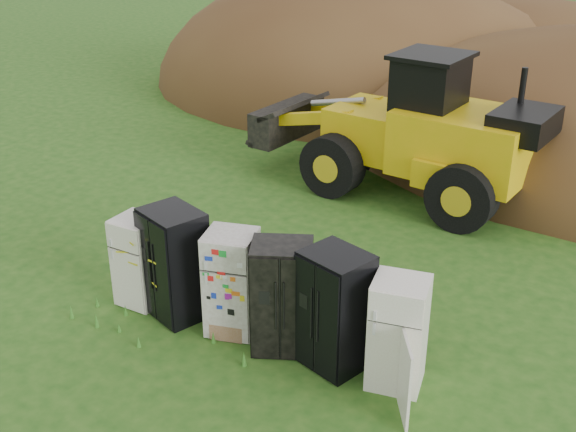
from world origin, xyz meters
name	(u,v)px	position (x,y,z in m)	size (l,w,h in m)	color
ground	(259,337)	(0.00, 0.00, 0.00)	(120.00, 120.00, 0.00)	#204E14
fridge_leftmost	(139,261)	(-2.45, -0.03, 0.83)	(0.73, 0.70, 1.66)	white
fridge_black_side	(175,264)	(-1.65, -0.04, 0.99)	(1.03, 0.81, 1.98)	black
fridge_sticker	(232,283)	(-0.52, 0.01, 0.91)	(0.81, 0.75, 1.82)	silver
fridge_dark_mid	(282,297)	(0.45, -0.02, 0.93)	(0.96, 0.78, 1.87)	black
fridge_black_right	(335,310)	(1.38, -0.02, 0.97)	(0.97, 0.81, 1.94)	black
fridge_open_door	(398,333)	(2.42, -0.01, 0.88)	(0.80, 0.74, 1.77)	white
wheel_loader	(393,122)	(-0.53, 7.10, 1.74)	(7.19, 2.91, 3.48)	gold
dirt_mound_left	(359,92)	(-4.89, 15.09, 0.00)	(15.79, 11.84, 8.54)	#4B2E18
dirt_mound_back	(508,89)	(-0.28, 18.20, 0.00)	(18.65, 12.44, 6.45)	#4B2E18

